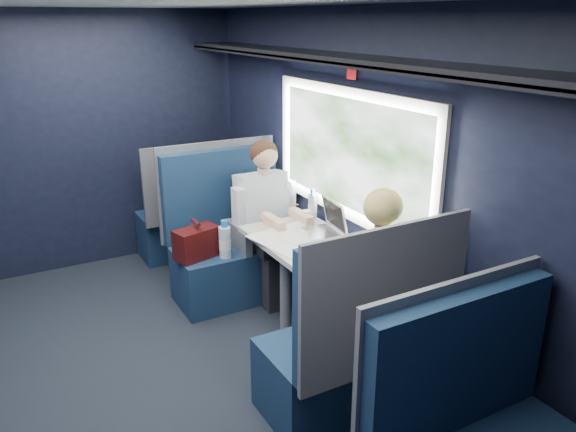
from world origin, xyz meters
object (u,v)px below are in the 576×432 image
man (268,214)px  bottle_small (313,206)px  seat_bay_far (354,349)px  woman (374,279)px  seat_row_front (194,215)px  laptop (327,225)px  table (304,251)px  cup (306,216)px  seat_bay_near (230,247)px

man → bottle_small: (0.23, -0.32, 0.13)m
seat_bay_far → woman: 0.43m
seat_bay_far → seat_row_front: bearing=90.0°
man → bottle_small: 0.41m
laptop → bottle_small: size_ratio=1.55×
seat_row_front → table: bearing=-84.2°
cup → woman: bearing=-98.2°
table → bottle_small: 0.52m
woman → bottle_small: (0.23, 1.09, 0.12)m
table → laptop: size_ratio=2.74×
seat_bay_far → cup: size_ratio=14.86×
seat_bay_near → woman: woman is taller
seat_row_front → bottle_small: seat_row_front is taller
seat_bay_near → woman: (0.27, -1.57, 0.31)m
table → seat_row_front: (-0.18, 1.80, -0.25)m
table → seat_row_front: bearing=95.8°
laptop → bottle_small: 0.35m
man → laptop: 0.67m
woman → man: bearing=90.0°
cup → seat_row_front: bearing=105.5°
seat_bay_far → seat_row_front: 2.67m
laptop → seat_bay_near: bearing=116.8°
seat_row_front → woman: bearing=-84.3°
bottle_small → cup: bottle_small is taller
seat_bay_near → table: bearing=-77.1°
seat_bay_near → seat_row_front: 0.93m
seat_bay_far → bottle_small: bearing=69.1°
bottle_small → seat_bay_near: bearing=135.6°
seat_bay_near → bottle_small: bearing=-44.4°
man → seat_bay_far: bearing=-99.0°
table → man: bearing=84.5°
table → laptop: bearing=12.4°
seat_bay_far → bottle_small: size_ratio=5.36×
seat_bay_far → bottle_small: seat_bay_far is taller
seat_bay_near → cup: size_ratio=14.86×
table → seat_row_front: seat_row_front is taller
seat_bay_far → laptop: (0.40, 0.92, 0.39)m
man → table: bearing=-95.5°
seat_bay_far → cup: bearing=71.8°
table → laptop: laptop is taller
bottle_small → seat_row_front: bearing=108.7°
table → cup: cup is taller
seat_bay_near → seat_row_front: (0.02, 0.93, -0.01)m
table → woman: bearing=-84.5°
man → cup: bearing=-66.6°
table → laptop: (0.22, 0.05, 0.15)m
seat_bay_near → man: size_ratio=0.95×
bottle_small → cup: size_ratio=2.77×
table → seat_bay_far: (-0.18, -0.87, -0.25)m
table → seat_bay_near: size_ratio=0.79×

